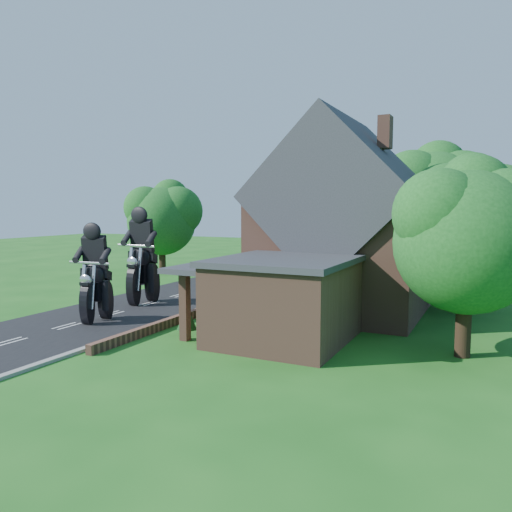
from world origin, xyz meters
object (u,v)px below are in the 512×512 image
at_px(garden_wall, 232,301).
at_px(motorcycle_follow, 143,289).
at_px(motorcycle_lead, 97,307).
at_px(house, 344,229).
at_px(annex, 282,298).

height_order(garden_wall, motorcycle_follow, motorcycle_follow).
height_order(motorcycle_lead, motorcycle_follow, motorcycle_follow).
distance_m(garden_wall, house, 7.52).
height_order(annex, motorcycle_follow, annex).
bearing_deg(annex, house, 84.76).
relative_size(annex, motorcycle_lead, 4.59).
relative_size(house, annex, 1.45).
relative_size(garden_wall, annex, 3.12).
distance_m(garden_wall, motorcycle_lead, 7.68).
distance_m(annex, motorcycle_follow, 10.84).
height_order(house, motorcycle_lead, house).
xyz_separation_m(garden_wall, annex, (5.57, -5.80, 1.57)).
bearing_deg(garden_wall, motorcycle_lead, -118.61).
bearing_deg(annex, garden_wall, 133.84).
relative_size(motorcycle_lead, motorcycle_follow, 0.86).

